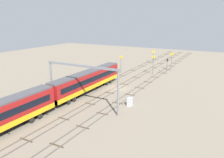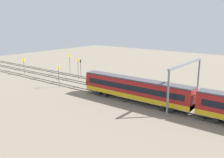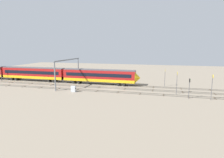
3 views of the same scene
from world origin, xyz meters
name	(u,v)px [view 3 (image 3 of 3)]	position (x,y,z in m)	size (l,w,h in m)	color
ground_plane	(112,88)	(0.00, 0.00, 0.00)	(159.36, 159.36, 0.00)	gray
track_near_foreground	(107,91)	(0.00, -4.69, 0.07)	(143.36, 2.40, 0.16)	#59544C
track_second_near	(112,88)	(0.00, 0.00, 0.07)	(143.36, 2.40, 0.16)	#59544C
track_with_train	(116,85)	(0.00, 4.69, 0.07)	(143.36, 2.40, 0.16)	#59544C
train	(35,74)	(-29.88, 4.69, 2.66)	(75.20, 3.24, 4.80)	maroon
overhead_gantry	(68,66)	(-14.28, 0.08, 6.18)	(0.40, 15.79, 8.39)	slate
speed_sign_mid_trackside	(165,75)	(15.22, 6.60, 3.58)	(0.14, 0.95, 5.51)	#4C4C51
speed_sign_far_trackside	(177,80)	(18.11, -2.88, 3.76)	(0.14, 0.91, 5.89)	#4C4C51
speed_sign_distant_end	(212,84)	(25.53, -6.57, 3.88)	(0.14, 0.95, 6.02)	#4C4C51
signal_light_trackside_approach	(189,86)	(20.69, -6.48, 3.14)	(0.31, 0.32, 4.82)	#4C4C51
signal_light_trackside_departure	(1,72)	(-41.79, 1.78, 3.23)	(0.31, 0.32, 4.97)	#4C4C51
relay_cabinet	(73,89)	(-8.88, -7.35, 0.82)	(1.30, 0.77, 1.63)	#B2B7BC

